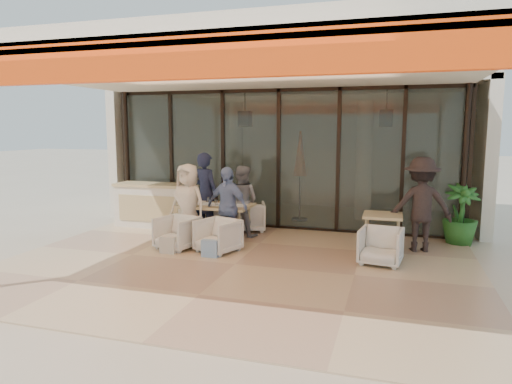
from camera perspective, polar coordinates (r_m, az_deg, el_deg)
ground at (r=7.88m, az=-2.64°, el=-9.16°), size 70.00×70.00×0.00m
terrace_floor at (r=7.88m, az=-2.64°, el=-9.13°), size 8.00×6.00×0.01m
terrace_structure at (r=7.34m, az=-3.52°, el=15.22°), size 8.00×6.00×3.40m
glass_storefront at (r=10.43m, az=2.85°, el=4.02°), size 8.08×0.10×3.20m
interior_block at (r=12.66m, az=5.49°, el=7.56°), size 9.05×3.62×3.52m
host_counter at (r=10.95m, az=-12.58°, el=-1.60°), size 1.85×0.65×1.04m
dining_table at (r=9.55m, az=-5.08°, el=-1.90°), size 1.50×0.90×0.93m
chair_far_left at (r=10.63m, az=-5.21°, el=-2.90°), size 0.71×0.68×0.64m
chair_far_right at (r=10.34m, az=-0.89°, el=-2.91°), size 0.89×0.86×0.73m
chair_near_left at (r=8.93m, az=-9.82°, el=-4.86°), size 0.83×0.80×0.71m
chair_near_right at (r=8.59m, az=-4.79°, el=-5.30°), size 0.87×0.84×0.70m
diner_navy at (r=10.08m, az=-6.32°, el=-0.16°), size 0.76×0.62×1.80m
diner_grey at (r=9.80m, az=-1.79°, el=-1.14°), size 0.82×0.69×1.53m
diner_cream at (r=9.28m, az=-8.50°, el=-1.47°), size 0.87×0.64×1.62m
diner_periwinkle at (r=8.96m, az=-3.64°, el=-1.87°), size 1.00×0.63×1.58m
tote_bag_cream at (r=8.63m, az=-10.99°, el=-6.61°), size 0.30×0.10×0.34m
tote_bag_blue at (r=8.28m, az=-5.81°, el=-7.13°), size 0.30×0.10×0.34m
side_table at (r=8.78m, az=15.55°, el=-3.37°), size 0.70×0.70×0.74m
side_chair at (r=8.11m, az=15.33°, el=-6.36°), size 0.76×0.73×0.71m
standing_woman at (r=9.07m, az=19.91°, el=-1.52°), size 1.26×0.86×1.80m
potted_palm at (r=9.99m, az=24.20°, el=-2.58°), size 0.83×0.83×1.22m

